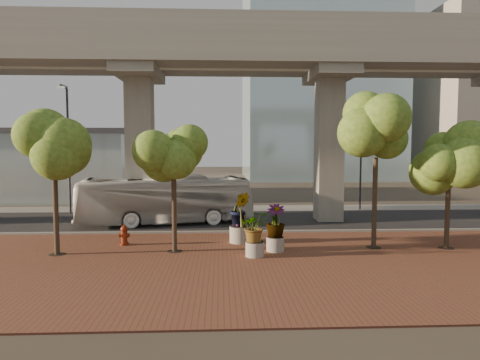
{
  "coord_description": "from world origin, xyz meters",
  "views": [
    {
      "loc": [
        -0.96,
        -25.17,
        4.72
      ],
      "look_at": [
        0.21,
        0.5,
        2.77
      ],
      "focal_mm": 32.0,
      "sensor_mm": 36.0,
      "label": 1
    }
  ],
  "objects": [
    {
      "name": "street_tree_far_west",
      "position": [
        -8.11,
        -6.44,
        4.96
      ],
      "size": [
        3.65,
        3.65,
        6.58
      ],
      "color": "#413125",
      "rests_on": "ground"
    },
    {
      "name": "ground",
      "position": [
        0.0,
        0.0,
        0.0
      ],
      "size": [
        160.0,
        160.0,
        0.0
      ],
      "primitive_type": "plane",
      "color": "#342E26",
      "rests_on": "ground"
    },
    {
      "name": "curb_strip",
      "position": [
        0.0,
        -2.0,
        0.08
      ],
      "size": [
        70.0,
        0.25,
        0.16
      ],
      "primitive_type": "cube",
      "color": "gray",
      "rests_on": "ground"
    },
    {
      "name": "transit_viaduct",
      "position": [
        0.0,
        2.0,
        7.29
      ],
      "size": [
        72.0,
        5.6,
        12.4
      ],
      "color": "gray",
      "rests_on": "ground"
    },
    {
      "name": "planter_right",
      "position": [
        1.5,
        -6.27,
        1.34
      ],
      "size": [
        1.98,
        1.98,
        2.12
      ],
      "color": "#A59F95",
      "rests_on": "ground"
    },
    {
      "name": "street_tree_near_east",
      "position": [
        6.18,
        -5.81,
        5.38
      ],
      "size": [
        3.85,
        3.85,
        7.1
      ],
      "color": "#413125",
      "rests_on": "ground"
    },
    {
      "name": "streetlamp_west",
      "position": [
        -11.67,
        5.43,
        5.21
      ],
      "size": [
        0.44,
        1.29,
        8.93
      ],
      "color": "#2F2F34",
      "rests_on": "ground"
    },
    {
      "name": "planter_front",
      "position": [
        0.5,
        -7.17,
        1.25
      ],
      "size": [
        1.78,
        1.78,
        1.96
      ],
      "color": "#A8A498",
      "rests_on": "ground"
    },
    {
      "name": "brick_plaza",
      "position": [
        0.0,
        -8.0,
        0.03
      ],
      "size": [
        70.0,
        13.0,
        0.06
      ],
      "primitive_type": "cube",
      "color": "brown",
      "rests_on": "ground"
    },
    {
      "name": "street_tree_near_west",
      "position": [
        -3.04,
        -6.13,
        4.46
      ],
      "size": [
        3.43,
        3.43,
        5.98
      ],
      "color": "#413125",
      "rests_on": "ground"
    },
    {
      "name": "fire_hydrant",
      "position": [
        -5.59,
        -4.73,
        0.53
      ],
      "size": [
        0.49,
        0.44,
        0.98
      ],
      "color": "maroon",
      "rests_on": "ground"
    },
    {
      "name": "street_tree_far_east",
      "position": [
        9.51,
        -6.08,
        4.15
      ],
      "size": [
        3.71,
        3.71,
        5.8
      ],
      "color": "#413125",
      "rests_on": "ground"
    },
    {
      "name": "far_sidewalk",
      "position": [
        0.0,
        7.5,
        0.03
      ],
      "size": [
        90.0,
        3.0,
        0.06
      ],
      "primitive_type": "cube",
      "color": "gray",
      "rests_on": "ground"
    },
    {
      "name": "transit_bus",
      "position": [
        -4.33,
        1.08,
        1.47
      ],
      "size": [
        10.85,
        4.33,
        2.95
      ],
      "primitive_type": "imported",
      "rotation": [
        0.0,
        0.0,
        1.75
      ],
      "color": "silver",
      "rests_on": "ground"
    },
    {
      "name": "streetlamp_east",
      "position": [
        9.53,
        6.21,
        4.64
      ],
      "size": [
        0.39,
        1.15,
        7.94
      ],
      "color": "#2A2B2F",
      "rests_on": "ground"
    },
    {
      "name": "planter_left",
      "position": [
        -0.02,
        -4.43,
        1.57
      ],
      "size": [
        2.26,
        2.26,
        2.49
      ],
      "color": "gray",
      "rests_on": "ground"
    },
    {
      "name": "asphalt_road",
      "position": [
        0.0,
        2.0,
        0.02
      ],
      "size": [
        90.0,
        8.0,
        0.04
      ],
      "primitive_type": "cube",
      "color": "black",
      "rests_on": "ground"
    },
    {
      "name": "station_pavilion",
      "position": [
        -20.0,
        16.0,
        3.22
      ],
      "size": [
        23.0,
        13.0,
        6.3
      ],
      "color": "#ADC1C6",
      "rests_on": "ground"
    }
  ]
}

